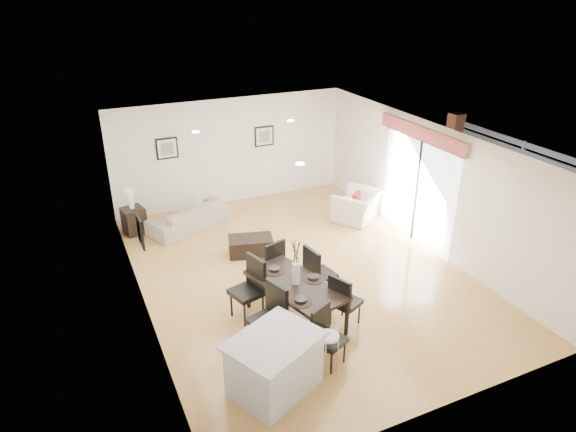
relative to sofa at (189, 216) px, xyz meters
name	(u,v)px	position (x,y,z in m)	size (l,w,h in m)	color
ground	(299,272)	(1.46, -2.92, -0.29)	(8.00, 8.00, 0.00)	tan
wall_back	(231,151)	(1.46, 1.08, 1.06)	(6.00, 0.04, 2.70)	white
wall_front	(440,331)	(1.46, -6.92, 1.06)	(6.00, 0.04, 2.70)	white
wall_left	(138,242)	(-1.54, -2.92, 1.06)	(0.04, 8.00, 2.70)	white
wall_right	(428,186)	(4.46, -2.92, 1.06)	(0.04, 8.00, 2.70)	white
ceiling	(301,141)	(1.46, -2.92, 2.41)	(6.00, 8.00, 0.02)	white
sofa	(189,216)	(0.00, 0.00, 0.00)	(1.96, 0.77, 0.57)	gray
armchair	(357,206)	(3.80, -1.28, 0.07)	(1.10, 0.97, 0.72)	white
courtyard_plant_a	(516,206)	(7.30, -2.85, 0.06)	(0.62, 0.54, 0.69)	#345926
courtyard_plant_b	(467,191)	(7.00, -1.51, 0.01)	(0.34, 0.34, 0.60)	#345926
dining_table	(296,287)	(0.71, -4.31, 0.38)	(1.32, 1.95, 0.74)	black
dining_chair_wnear	(271,313)	(0.09, -4.73, 0.32)	(0.61, 0.61, 1.08)	black
dining_chair_wfar	(251,284)	(0.09, -3.84, 0.33)	(0.61, 0.61, 1.10)	black
dining_chair_enear	(343,299)	(1.34, -4.79, 0.26)	(0.58, 0.58, 0.98)	black
dining_chair_efar	(317,271)	(1.33, -3.88, 0.30)	(0.54, 0.54, 1.05)	black
dining_chair_head	(325,333)	(0.67, -5.42, 0.24)	(0.56, 0.56, 0.94)	black
dining_chair_foot	(271,262)	(0.73, -3.21, 0.28)	(0.57, 0.57, 1.01)	black
vase	(296,265)	(0.71, -4.31, 0.80)	(0.86, 1.40, 0.79)	white
coffee_table	(251,246)	(0.85, -1.79, -0.10)	(0.93, 0.56, 0.37)	black
side_table	(134,221)	(-1.21, 0.25, 0.02)	(0.46, 0.46, 0.61)	black
table_lamp	(131,196)	(-1.21, 0.25, 0.62)	(0.24, 0.24, 0.45)	white
cushion	(356,200)	(3.69, -1.38, 0.29)	(0.34, 0.11, 0.34)	maroon
kitchen_island	(275,364)	(-0.25, -5.64, 0.15)	(1.53, 1.39, 0.87)	#BDBDBF
bar_stool	(329,340)	(0.61, -5.64, 0.28)	(0.30, 0.30, 0.66)	white
framed_print_back_left	(167,148)	(-0.14, 1.05, 1.36)	(0.52, 0.04, 0.52)	black
framed_print_back_right	(264,136)	(2.36, 1.05, 1.36)	(0.52, 0.04, 0.52)	black
framed_print_left_wall	(140,230)	(-1.51, -3.12, 1.36)	(0.04, 0.52, 0.52)	black
sliding_door	(419,168)	(4.41, -2.62, 1.38)	(0.12, 2.70, 2.57)	white
courtyard	(505,171)	(7.62, -2.05, 0.64)	(6.00, 6.00, 2.00)	gray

